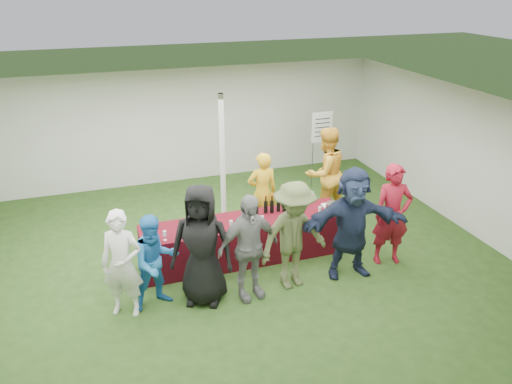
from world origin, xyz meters
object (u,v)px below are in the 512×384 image
object	(u,v)px
staff_back	(325,173)
wine_list_sign	(322,133)
dump_bucket	(333,208)
customer_1	(156,262)
customer_2	(202,245)
customer_6	(392,215)
serving_table	(245,239)
customer_4	(294,236)
customer_5	(352,223)
customer_3	(248,248)
customer_0	(122,264)
staff_pourer	(262,192)

from	to	relation	value
staff_back	wine_list_sign	bearing A→B (deg)	-125.40
dump_bucket	customer_1	xyz separation A→B (m)	(-3.23, -0.66, -0.09)
customer_2	customer_6	xyz separation A→B (m)	(3.31, 0.09, -0.06)
wine_list_sign	customer_6	distance (m)	3.51
serving_table	customer_2	bearing A→B (deg)	-134.89
customer_1	customer_2	bearing A→B (deg)	-21.84
customer_1	customer_4	distance (m)	2.14
customer_5	customer_6	distance (m)	0.86
staff_back	customer_2	bearing A→B (deg)	21.47
customer_5	customer_6	world-z (taller)	customer_5
serving_table	customer_5	world-z (taller)	customer_5
customer_6	serving_table	bearing A→B (deg)	170.14
wine_list_sign	customer_5	distance (m)	3.81
customer_3	wine_list_sign	bearing A→B (deg)	40.84
customer_0	customer_4	bearing A→B (deg)	20.92
dump_bucket	customer_1	distance (m)	3.29
customer_0	customer_6	world-z (taller)	customer_6
customer_0	customer_2	distance (m)	1.17
customer_2	customer_1	bearing A→B (deg)	-164.12
staff_back	customer_5	distance (m)	2.21
customer_0	dump_bucket	bearing A→B (deg)	34.42
customer_0	customer_5	distance (m)	3.63
staff_pourer	customer_1	distance (m)	2.92
serving_table	staff_pourer	bearing A→B (deg)	55.28
customer_2	customer_3	bearing A→B (deg)	13.74
staff_back	customer_6	size ratio (longest dim) A/B	1.06
customer_0	customer_6	xyz separation A→B (m)	(4.48, 0.03, 0.07)
customer_1	customer_4	size ratio (longest dim) A/B	0.83
staff_pourer	customer_2	size ratio (longest dim) A/B	0.84
dump_bucket	customer_3	size ratio (longest dim) A/B	0.15
staff_pourer	customer_2	distance (m)	2.50
serving_table	customer_5	xyz separation A→B (m)	(1.49, -1.03, 0.57)
dump_bucket	staff_back	bearing A→B (deg)	70.07
staff_pourer	customer_0	distance (m)	3.33
customer_3	customer_4	xyz separation A→B (m)	(0.76, 0.06, 0.04)
dump_bucket	customer_4	world-z (taller)	customer_4
dump_bucket	customer_2	distance (m)	2.66
serving_table	customer_3	size ratio (longest dim) A/B	2.08
customer_3	customer_6	distance (m)	2.64
customer_2	customer_4	xyz separation A→B (m)	(1.44, -0.07, -0.06)
wine_list_sign	customer_4	distance (m)	4.26
customer_2	customer_3	size ratio (longest dim) A/B	1.11
customer_0	customer_5	xyz separation A→B (m)	(3.63, -0.10, 0.12)
serving_table	customer_5	size ratio (longest dim) A/B	1.89
dump_bucket	staff_pourer	size ratio (longest dim) A/B	0.16
serving_table	wine_list_sign	xyz separation A→B (m)	(2.65, 2.58, 0.94)
customer_2	staff_back	bearing A→B (deg)	59.05
wine_list_sign	customer_5	world-z (taller)	customer_5
serving_table	wine_list_sign	size ratio (longest dim) A/B	2.00
dump_bucket	customer_5	xyz separation A→B (m)	(-0.08, -0.81, 0.11)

